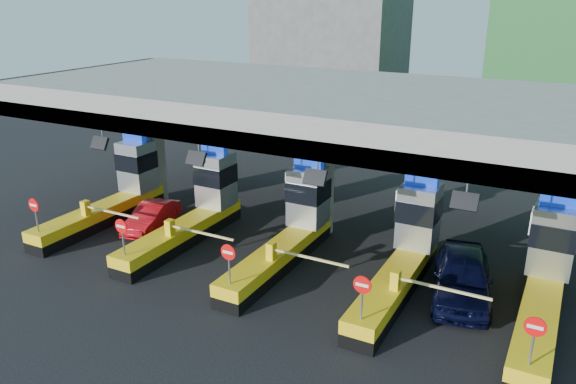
% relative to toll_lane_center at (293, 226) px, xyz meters
% --- Properties ---
extents(ground, '(120.00, 120.00, 0.00)m').
position_rel_toll_lane_center_xyz_m(ground, '(-0.00, -0.28, -1.40)').
color(ground, black).
rests_on(ground, ground).
extents(toll_canopy, '(28.00, 12.09, 7.00)m').
position_rel_toll_lane_center_xyz_m(toll_canopy, '(-0.00, 2.59, 4.74)').
color(toll_canopy, slate).
rests_on(toll_canopy, ground).
extents(toll_lane_far_left, '(4.43, 8.00, 4.16)m').
position_rel_toll_lane_center_xyz_m(toll_lane_far_left, '(-10.00, 0.00, 0.00)').
color(toll_lane_far_left, black).
rests_on(toll_lane_far_left, ground).
extents(toll_lane_left, '(4.43, 8.00, 4.16)m').
position_rel_toll_lane_center_xyz_m(toll_lane_left, '(-5.00, 0.00, 0.00)').
color(toll_lane_left, black).
rests_on(toll_lane_left, ground).
extents(toll_lane_center, '(4.43, 8.00, 4.16)m').
position_rel_toll_lane_center_xyz_m(toll_lane_center, '(0.00, 0.00, 0.00)').
color(toll_lane_center, black).
rests_on(toll_lane_center, ground).
extents(toll_lane_right, '(4.43, 8.00, 4.16)m').
position_rel_toll_lane_center_xyz_m(toll_lane_right, '(5.00, 0.00, 0.00)').
color(toll_lane_right, black).
rests_on(toll_lane_right, ground).
extents(toll_lane_far_right, '(4.43, 8.00, 4.16)m').
position_rel_toll_lane_center_xyz_m(toll_lane_far_right, '(10.00, 0.00, 0.00)').
color(toll_lane_far_right, black).
rests_on(toll_lane_far_right, ground).
extents(bg_building_concrete, '(14.00, 10.00, 18.00)m').
position_rel_toll_lane_center_xyz_m(bg_building_concrete, '(-14.00, 35.72, 7.60)').
color(bg_building_concrete, '#4C4C49').
rests_on(bg_building_concrete, ground).
extents(van, '(3.04, 5.44, 1.75)m').
position_rel_toll_lane_center_xyz_m(van, '(7.23, -0.16, -0.52)').
color(van, black).
rests_on(van, ground).
extents(red_car, '(2.07, 3.96, 1.24)m').
position_rel_toll_lane_center_xyz_m(red_car, '(-7.45, -0.50, -0.78)').
color(red_car, red).
rests_on(red_car, ground).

